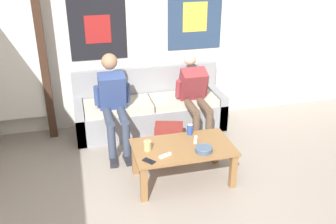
{
  "coord_description": "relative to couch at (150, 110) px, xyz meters",
  "views": [
    {
      "loc": [
        -0.68,
        -2.55,
        2.5
      ],
      "look_at": [
        0.34,
        1.39,
        0.64
      ],
      "focal_mm": 40.0,
      "sensor_mm": 36.0,
      "label": 1
    }
  ],
  "objects": [
    {
      "name": "wall_back",
      "position": [
        -0.29,
        0.33,
        0.98
      ],
      "size": [
        10.0,
        0.07,
        2.55
      ],
      "color": "silver",
      "rests_on": "ground_plane"
    },
    {
      "name": "door_frame",
      "position": [
        -1.82,
        0.12,
        0.91
      ],
      "size": [
        1.0,
        0.1,
        2.15
      ],
      "color": "#382319",
      "rests_on": "ground_plane"
    },
    {
      "name": "couch",
      "position": [
        0.0,
        0.0,
        0.0
      ],
      "size": [
        2.11,
        0.68,
        0.86
      ],
      "color": "gray",
      "rests_on": "ground_plane"
    },
    {
      "name": "coffee_table",
      "position": [
        0.08,
        -1.37,
        0.07
      ],
      "size": [
        1.11,
        0.64,
        0.44
      ],
      "color": "olive",
      "rests_on": "ground_plane"
    },
    {
      "name": "person_seated_adult",
      "position": [
        -0.55,
        -0.37,
        0.36
      ],
      "size": [
        0.47,
        0.88,
        1.21
      ],
      "color": "#384256",
      "rests_on": "ground_plane"
    },
    {
      "name": "person_seated_teen",
      "position": [
        0.55,
        -0.34,
        0.32
      ],
      "size": [
        0.47,
        0.89,
        1.12
      ],
      "color": "brown",
      "rests_on": "ground_plane"
    },
    {
      "name": "backpack",
      "position": [
        0.09,
        -0.72,
        -0.11
      ],
      "size": [
        0.42,
        0.37,
        0.38
      ],
      "color": "maroon",
      "rests_on": "ground_plane"
    },
    {
      "name": "ceramic_bowl",
      "position": [
        0.27,
        -1.54,
        0.18
      ],
      "size": [
        0.19,
        0.19,
        0.06
      ],
      "color": "#475B75",
      "rests_on": "coffee_table"
    },
    {
      "name": "pillar_candle",
      "position": [
        -0.31,
        -1.35,
        0.2
      ],
      "size": [
        0.09,
        0.09,
        0.12
      ],
      "color": "tan",
      "rests_on": "coffee_table"
    },
    {
      "name": "drink_can_blue",
      "position": [
        0.24,
        -1.12,
        0.21
      ],
      "size": [
        0.07,
        0.07,
        0.12
      ],
      "color": "#28479E",
      "rests_on": "coffee_table"
    },
    {
      "name": "game_controller_near_left",
      "position": [
        0.26,
        -1.28,
        0.16
      ],
      "size": [
        0.09,
        0.15,
        0.03
      ],
      "color": "white",
      "rests_on": "coffee_table"
    },
    {
      "name": "game_controller_near_right",
      "position": [
        -0.16,
        -1.53,
        0.16
      ],
      "size": [
        0.15,
        0.09,
        0.03
      ],
      "color": "white",
      "rests_on": "coffee_table"
    },
    {
      "name": "cell_phone",
      "position": [
        -0.34,
        -1.58,
        0.15
      ],
      "size": [
        0.14,
        0.15,
        0.01
      ],
      "color": "black",
      "rests_on": "coffee_table"
    }
  ]
}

